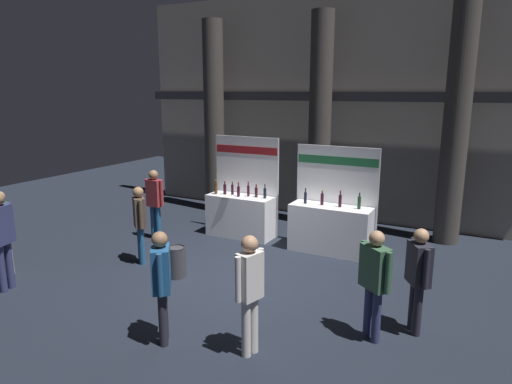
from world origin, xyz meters
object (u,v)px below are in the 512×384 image
visitor_1 (418,272)px  visitor_4 (155,199)px  visitor_7 (3,226)px  visitor_2 (250,286)px  visitor_0 (1,232)px  visitor_3 (140,219)px  trash_bin (176,262)px  visitor_5 (375,276)px  exhibitor_booth_0 (241,211)px  visitor_6 (161,277)px  exhibitor_booth_1 (331,225)px

visitor_1 → visitor_4: 6.39m
visitor_1 → visitor_7: visitor_7 is taller
visitor_2 → visitor_0: bearing=108.8°
visitor_1 → visitor_3: bearing=56.7°
trash_bin → visitor_7: visitor_7 is taller
visitor_2 → visitor_5: size_ratio=1.03×
exhibitor_booth_0 → visitor_0: bearing=-115.1°
visitor_6 → visitor_1: bearing=85.9°
visitor_0 → visitor_2: bearing=-99.9°
trash_bin → visitor_5: visitor_5 is taller
visitor_3 → visitor_7: visitor_7 is taller
visitor_6 → visitor_0: bearing=-127.0°
visitor_6 → visitor_2: bearing=68.0°
exhibitor_booth_0 → trash_bin: size_ratio=4.02×
visitor_0 → visitor_5: visitor_0 is taller
exhibitor_booth_1 → visitor_1: size_ratio=1.45×
visitor_1 → visitor_2: 2.47m
visitor_4 → exhibitor_booth_0: bearing=34.9°
visitor_5 → visitor_7: (-6.84, -0.90, -0.01)m
visitor_2 → visitor_7: visitor_2 is taller
trash_bin → visitor_6: (1.26, -1.94, 0.68)m
exhibitor_booth_1 → visitor_3: bearing=-142.9°
visitor_0 → visitor_4: bearing=-20.6°
trash_bin → visitor_3: size_ratio=0.37×
visitor_4 → visitor_7: (-1.17, -3.01, -0.02)m
trash_bin → visitor_4: bearing=138.7°
exhibitor_booth_0 → visitor_0: 5.14m
visitor_5 → exhibitor_booth_0: bearing=-1.6°
exhibitor_booth_0 → visitor_7: 5.06m
trash_bin → visitor_3: 1.27m
exhibitor_booth_1 → visitor_5: 3.62m
exhibitor_booth_1 → trash_bin: 3.46m
visitor_2 → visitor_5: bearing=-34.1°
exhibitor_booth_0 → visitor_5: (3.98, -3.27, 0.36)m
visitor_2 → visitor_7: 5.48m
visitor_0 → visitor_1: bearing=-87.2°
exhibitor_booth_0 → exhibitor_booth_1: exhibitor_booth_0 is taller
exhibitor_booth_1 → visitor_4: size_ratio=1.38×
trash_bin → visitor_1: visitor_1 is taller
visitor_0 → visitor_7: (-0.69, 0.47, -0.11)m
visitor_4 → visitor_6: visitor_4 is taller
visitor_6 → visitor_7: size_ratio=1.00×
visitor_3 → exhibitor_booth_1: bearing=78.1°
exhibitor_booth_1 → visitor_7: 6.59m
visitor_0 → visitor_6: visitor_0 is taller
visitor_5 → visitor_4: bearing=17.4°
visitor_5 → visitor_3: bearing=29.2°
visitor_3 → visitor_0: bearing=-79.5°
exhibitor_booth_1 → visitor_2: 4.35m
exhibitor_booth_0 → visitor_4: size_ratio=1.44×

